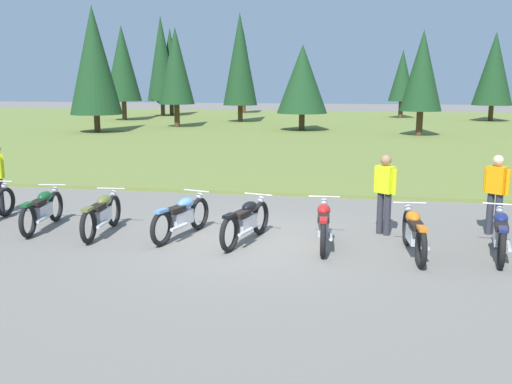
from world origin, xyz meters
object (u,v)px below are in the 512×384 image
rider_in_hivis_vest (496,190)px  motorcycle_navy (500,233)px  motorcycle_british_green (43,209)px  motorcycle_orange (414,232)px  motorcycle_black (246,221)px  rider_with_back_turned (385,190)px  motorcycle_olive (102,214)px  motorcycle_sky_blue (182,216)px  motorcycle_red (324,224)px

rider_in_hivis_vest → motorcycle_navy: bearing=-98.0°
rider_in_hivis_vest → motorcycle_british_green: bearing=-172.7°
motorcycle_orange → motorcycle_navy: (1.53, 0.19, 0.00)m
motorcycle_black → rider_with_back_turned: 2.95m
motorcycle_olive → motorcycle_orange: 6.27m
motorcycle_sky_blue → motorcycle_black: same height
motorcycle_red → rider_with_back_turned: bearing=43.5°
motorcycle_british_green → motorcycle_olive: size_ratio=1.00×
motorcycle_british_green → rider_with_back_turned: 7.28m
motorcycle_sky_blue → rider_with_back_turned: rider_with_back_turned is taller
rider_in_hivis_vest → motorcycle_olive: bearing=-170.2°
motorcycle_orange → motorcycle_sky_blue: bearing=174.1°
motorcycle_sky_blue → motorcycle_black: size_ratio=1.00×
motorcycle_black → motorcycle_navy: (4.71, -0.13, 0.00)m
rider_in_hivis_vest → motorcycle_orange: bearing=-134.6°
motorcycle_black → rider_with_back_turned: (2.69, 1.10, 0.51)m
motorcycle_black → motorcycle_red: (1.52, -0.01, 0.00)m
rider_with_back_turned → rider_in_hivis_vest: size_ratio=1.00×
motorcycle_navy → rider_with_back_turned: (-2.02, 1.23, 0.51)m
motorcycle_olive → motorcycle_orange: bearing=-3.6°
motorcycle_navy → rider_with_back_turned: 2.42m
motorcycle_black → motorcycle_red: size_ratio=0.98×
motorcycle_olive → motorcycle_navy: (7.78, -0.20, 0.00)m
motorcycle_sky_blue → motorcycle_british_green: bearing=178.2°
motorcycle_british_green → motorcycle_red: bearing=-2.4°
motorcycle_red → motorcycle_orange: same height
motorcycle_sky_blue → rider_in_hivis_vest: rider_in_hivis_vest is taller
motorcycle_olive → motorcycle_sky_blue: 1.70m
motorcycle_olive → rider_in_hivis_vest: bearing=9.8°
motorcycle_navy → motorcycle_british_green: bearing=177.6°
motorcycle_sky_blue → rider_with_back_turned: bearing=13.2°
motorcycle_british_green → motorcycle_sky_blue: size_ratio=1.02×
motorcycle_sky_blue → rider_with_back_turned: 4.20m
motorcycle_navy → motorcycle_black: bearing=178.4°
rider_with_back_turned → rider_in_hivis_vest: same height
motorcycle_sky_blue → motorcycle_orange: (4.55, -0.47, 0.00)m
motorcycle_british_green → motorcycle_red: (6.04, -0.26, 0.00)m
motorcycle_olive → motorcycle_sky_blue: (1.70, 0.08, 0.00)m
motorcycle_red → motorcycle_sky_blue: bearing=176.8°
motorcycle_black → rider_in_hivis_vest: (4.93, 1.45, 0.51)m
motorcycle_british_green → rider_in_hivis_vest: (9.45, 1.20, 0.51)m
motorcycle_red → motorcycle_black: bearing=179.6°
motorcycle_black → rider_in_hivis_vest: 5.17m
motorcycle_sky_blue → motorcycle_red: (2.89, -0.16, 0.00)m
motorcycle_orange → motorcycle_olive: bearing=176.4°
motorcycle_sky_blue → rider_with_back_turned: size_ratio=1.23×
motorcycle_black → motorcycle_red: bearing=-0.4°
motorcycle_red → motorcycle_orange: 1.69m
motorcycle_black → motorcycle_orange: 3.20m
rider_with_back_turned → motorcycle_orange: bearing=-71.0°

